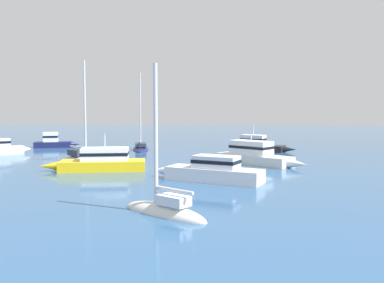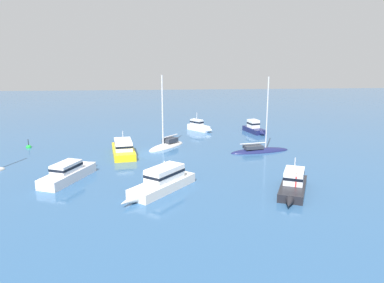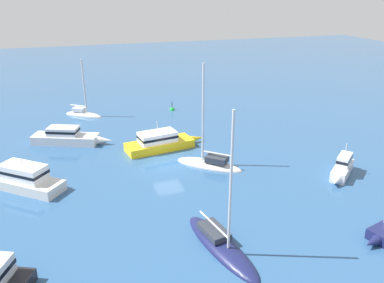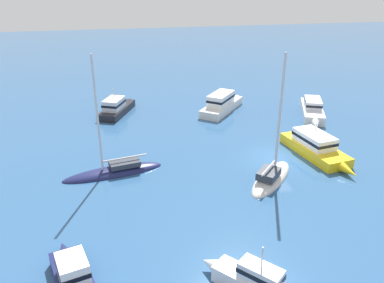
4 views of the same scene
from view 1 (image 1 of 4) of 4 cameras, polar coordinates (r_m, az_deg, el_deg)
ground_plane at (r=36.79m, az=-10.49°, el=-3.09°), size 160.00×160.00×0.00m
yacht at (r=49.20m, az=-6.93°, el=-0.96°), size 3.09×7.60×9.35m
powerboat at (r=33.52m, az=-12.14°, el=-2.59°), size 8.22×3.37×2.88m
cabin_cruiser at (r=36.77m, az=8.48°, el=-1.78°), size 7.48×6.51×2.55m
motor_cruiser at (r=47.85m, az=-23.90°, el=-0.80°), size 4.19×3.82×2.76m
ketch at (r=39.36m, az=-14.59°, el=-2.38°), size 5.69×5.39×9.51m
cabin_cruiser_1 at (r=28.14m, az=2.50°, el=-3.96°), size 7.97×4.40×1.73m
launch at (r=54.32m, az=-18.16°, el=-0.03°), size 5.49×2.70×1.86m
launch_1 at (r=47.91m, az=8.88°, el=-0.43°), size 7.02×4.15×2.87m
yacht_1 at (r=19.65m, az=-3.73°, el=-9.22°), size 4.71×3.92×7.42m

